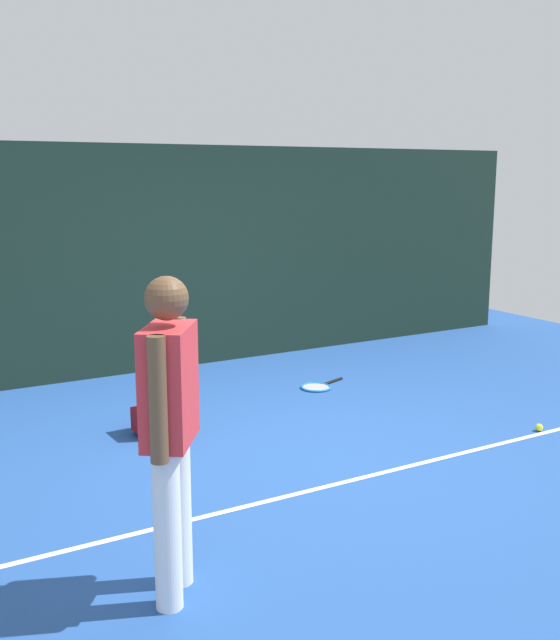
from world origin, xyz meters
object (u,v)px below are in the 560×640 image
backpack (153,411)px  tennis_ball_near_player (539,427)px  tennis_player (170,420)px  tennis_racket (318,387)px

backpack → tennis_ball_near_player: backpack is taller
tennis_player → tennis_ball_near_player: tennis_player is taller
tennis_player → tennis_racket: tennis_player is taller
tennis_racket → tennis_ball_near_player: 2.28m
tennis_racket → backpack: backpack is taller
backpack → tennis_ball_near_player: size_ratio=6.67×
tennis_racket → tennis_ball_near_player: (0.95, -2.07, 0.02)m
tennis_player → tennis_racket: size_ratio=2.67×
tennis_player → backpack: 2.62m
tennis_racket → backpack: 2.04m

